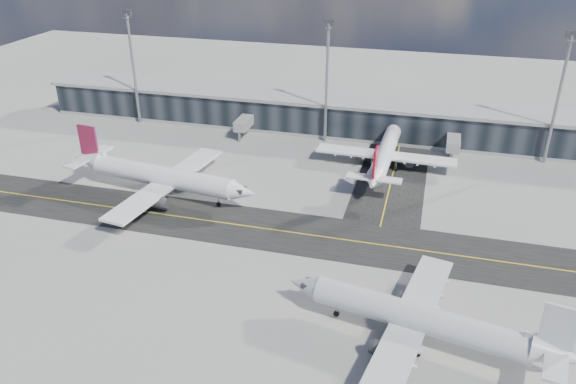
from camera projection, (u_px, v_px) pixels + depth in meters
The scene contains 9 objects.
ground at pixel (268, 241), 95.90m from camera, with size 300.00×300.00×0.00m, color gray.
taxiway_lanes at pixel (305, 215), 104.22m from camera, with size 180.00×63.00×0.03m.
terminal_concourse at pixel (331, 116), 141.29m from camera, with size 152.00×19.80×8.80m.
floodlight_masts at pixel (327, 78), 130.10m from camera, with size 102.50×0.70×28.90m.
airliner_af at pixel (160, 176), 109.82m from camera, with size 40.88×34.97×12.11m.
airliner_redtail at pixel (385, 154), 120.87m from camera, with size 30.42×35.73×10.60m.
airliner_near at pixel (422, 319), 72.20m from camera, with size 37.30×31.99×11.09m.
baggage_tug at pixel (218, 185), 113.37m from camera, with size 3.22×2.08×1.87m.
service_van at pixel (401, 157), 126.47m from camera, with size 2.18×4.73×1.32m, color silver.
Camera 1 is at (24.63, -77.87, 51.08)m, focal length 35.00 mm.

